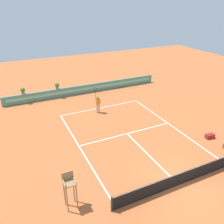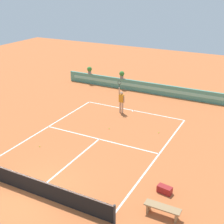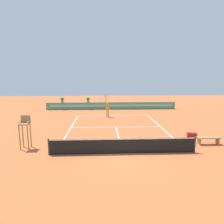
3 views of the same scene
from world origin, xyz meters
The scene contains 13 objects.
ground_plane centered at (0.00, 6.00, 0.00)m, with size 60.00×60.00×0.00m, color #BC6033.
court_lines centered at (0.00, 6.72, 0.00)m, with size 8.32×11.94×0.01m.
net centered at (0.00, 0.00, 0.51)m, with size 8.92×0.10×1.00m.
back_wall_barrier centered at (0.00, 16.39, 0.50)m, with size 18.00×0.21×1.00m.
umpire_chair centered at (-6.20, 1.26, 1.34)m, with size 0.60×0.60×2.14m.
bench_courtside centered at (6.02, 1.40, 0.38)m, with size 1.60×0.44×0.51m.
gear_bag centered at (5.58, 3.02, 0.18)m, with size 0.70×0.36×0.36m, color maroon.
tennis_player centered at (-0.66, 11.03, 1.05)m, with size 0.62×0.25×2.58m.
tennis_ball_near_baseline centered at (-2.74, 3.80, 0.03)m, with size 0.07×0.07×0.07m, color #CCE033.
tennis_ball_mid_court centered at (3.14, 9.02, 0.03)m, with size 0.07×0.07×0.07m, color #CCE033.
tennis_ball_by_sideline centered at (-0.13, 8.03, 0.03)m, with size 0.07×0.07×0.07m, color #CCE033.
potted_plant_left centered at (-3.23, 16.39, 1.41)m, with size 0.48×0.48×0.72m.
potted_plant_far_left centered at (-6.78, 16.39, 1.41)m, with size 0.48×0.48×0.72m.
Camera 3 is at (-1.19, -11.55, 4.65)m, focal length 32.41 mm.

